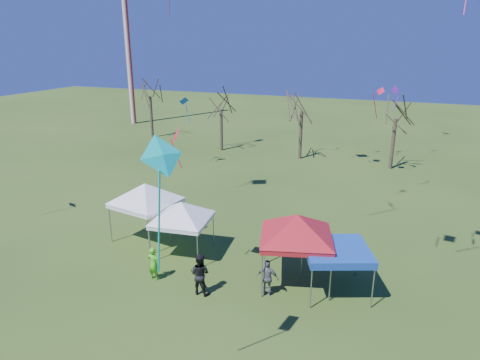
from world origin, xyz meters
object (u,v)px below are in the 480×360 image
(radio_mast, at_px, (126,27))
(tree_0, at_px, (149,81))
(tent_white_west, at_px, (145,187))
(tree_3, at_px, (398,100))
(person_grey, at_px, (268,278))
(tent_blue, at_px, (337,251))
(tent_white_mid, at_px, (181,206))
(person_green, at_px, (154,264))
(tree_2, at_px, (302,93))
(person_dark, at_px, (200,274))
(tent_red, at_px, (297,219))
(tree_1, at_px, (221,94))

(radio_mast, relative_size, tree_0, 2.96)
(radio_mast, xyz_separation_m, tent_white_west, (21.56, -29.99, -9.36))
(tree_3, relative_size, person_grey, 4.56)
(tent_blue, bearing_deg, person_grey, -153.21)
(radio_mast, distance_m, tree_0, 11.45)
(tent_white_mid, bearing_deg, person_green, -91.78)
(tent_blue, height_order, person_green, tent_blue)
(person_green, bearing_deg, tent_blue, -161.10)
(tent_blue, bearing_deg, person_green, -165.87)
(person_grey, bearing_deg, tent_white_mid, -24.56)
(tree_2, xyz_separation_m, person_dark, (1.27, -24.39, -5.31))
(tree_0, distance_m, tree_3, 27.09)
(tent_blue, bearing_deg, radio_mast, 135.82)
(tree_2, height_order, person_green, tree_2)
(radio_mast, height_order, tent_white_west, radio_mast)
(tent_white_west, relative_size, tent_red, 0.99)
(tent_white_mid, distance_m, person_dark, 4.36)
(person_green, bearing_deg, tree_3, -107.52)
(tree_1, distance_m, tent_white_west, 21.26)
(person_dark, height_order, person_grey, person_dark)
(tree_1, distance_m, tent_white_mid, 22.95)
(person_dark, xyz_separation_m, person_green, (-2.61, 0.28, -0.15))
(tent_white_mid, relative_size, tent_blue, 1.06)
(radio_mast, distance_m, tent_white_mid, 40.57)
(person_grey, bearing_deg, tree_3, -103.78)
(radio_mast, relative_size, tree_1, 3.31)
(tree_1, distance_m, tent_blue, 27.32)
(tree_1, bearing_deg, tree_3, -2.06)
(radio_mast, relative_size, person_green, 14.96)
(person_dark, distance_m, person_grey, 3.05)
(tree_0, distance_m, tree_1, 10.47)
(tree_2, height_order, tree_3, tree_2)
(tree_3, height_order, person_dark, tree_3)
(radio_mast, relative_size, tree_3, 3.16)
(tent_red, bearing_deg, radio_mast, 134.25)
(tent_red, xyz_separation_m, person_grey, (-0.87, -1.58, -2.35))
(tree_2, distance_m, person_green, 24.76)
(tree_2, bearing_deg, radio_mast, 159.43)
(tent_white_west, relative_size, person_dark, 2.21)
(radio_mast, height_order, tree_0, radio_mast)
(tree_1, bearing_deg, tent_white_west, -78.17)
(tree_1, distance_m, tree_2, 8.42)
(tent_blue, height_order, person_dark, tent_blue)
(tent_white_west, bearing_deg, person_green, -53.89)
(tree_3, bearing_deg, tree_2, 177.73)
(tree_2, distance_m, tent_blue, 23.48)
(tent_blue, xyz_separation_m, person_green, (-8.28, -2.09, -1.21))
(tree_2, height_order, tent_white_mid, tree_2)
(tree_1, bearing_deg, person_dark, -68.60)
(radio_mast, xyz_separation_m, tree_1, (17.23, -9.35, -6.71))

